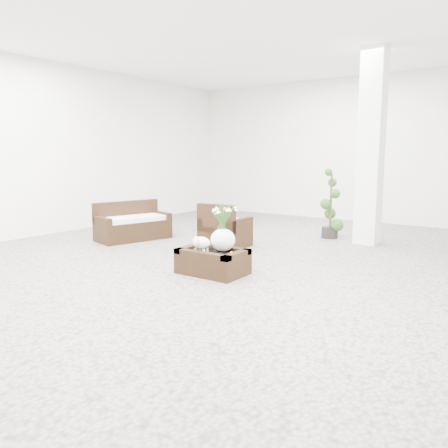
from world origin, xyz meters
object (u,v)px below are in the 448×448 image
Objects in this scene: coffee_table at (213,263)px; loveseat at (133,221)px; topiary at (331,204)px; armchair at (225,225)px.

loveseat is (-2.76, 1.13, 0.21)m from coffee_table.
topiary is (3.04, 2.37, 0.31)m from loveseat.
topiary is at bearing -124.33° from armchair.
topiary is (1.19, 1.90, 0.28)m from armchair.
armchair is 2.26m from topiary.
armchair is 1.91m from loveseat.
coffee_table is 3.55m from topiary.
topiary reaches higher than loveseat.
coffee_table is at bearing 117.48° from armchair.
armchair reaches higher than coffee_table.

